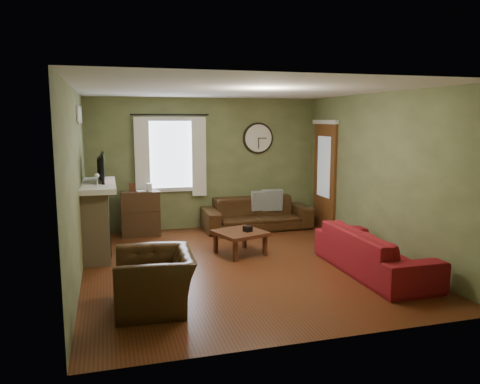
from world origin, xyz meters
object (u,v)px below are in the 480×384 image
object	(u,v)px
sofa_brown	(257,214)
bookshelf	(141,214)
sofa_red	(374,251)
armchair	(154,280)
coffee_table	(240,243)

from	to	relation	value
sofa_brown	bookshelf	bearing A→B (deg)	178.70
sofa_brown	sofa_red	distance (m)	3.15
armchair	coffee_table	bearing A→B (deg)	142.45
sofa_red	coffee_table	bearing A→B (deg)	48.24
sofa_red	coffee_table	distance (m)	2.13
sofa_brown	sofa_red	bearing A→B (deg)	-75.81
bookshelf	sofa_brown	world-z (taller)	bookshelf
sofa_brown	coffee_table	bearing A→B (deg)	-116.36
bookshelf	armchair	world-z (taller)	bookshelf
bookshelf	armchair	xyz separation A→B (m)	(-0.09, -3.51, -0.10)
sofa_red	coffee_table	xyz separation A→B (m)	(-1.59, 1.42, -0.12)
sofa_brown	coffee_table	size ratio (longest dim) A/B	2.96
sofa_brown	armchair	bearing A→B (deg)	-124.38
armchair	coffee_table	xyz separation A→B (m)	(1.56, 1.82, -0.14)
bookshelf	coffee_table	world-z (taller)	bookshelf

